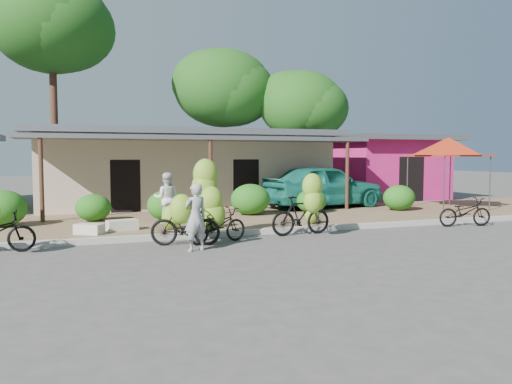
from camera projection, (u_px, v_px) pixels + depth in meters
The scene contains 27 objects.
ground at pixel (274, 247), 12.30m from camera, with size 100.00×100.00×0.00m, color #474442.
sidewalk at pixel (219, 220), 16.98m from camera, with size 60.00×6.00×0.12m, color #90754D.
curb at pixel (248, 232), 14.17m from camera, with size 60.00×0.25×0.15m, color #A8A399.
shop_main at pixel (183, 167), 22.42m from camera, with size 13.00×8.50×3.35m.
shop_pink at pixel (381, 167), 26.05m from camera, with size 6.00×6.00×3.25m.
tree_far_center at pixel (47, 23), 24.82m from camera, with size 5.98×5.92×11.10m.
tree_center_right at pixel (219, 86), 28.55m from camera, with size 5.65×5.57×8.34m.
tree_near_right at pixel (297, 103), 28.11m from camera, with size 4.92×4.78×7.03m.
hedge_0 at pixel (2, 208), 14.93m from camera, with size 1.43×1.28×1.11m, color #225F15.
hedge_1 at pixel (93, 208), 16.23m from camera, with size 1.14×1.02×0.89m, color #225F15.
hedge_2 at pixel (167, 205), 16.39m from camera, with size 1.30×1.17×1.01m, color #225F15.
hedge_3 at pixel (250, 199), 17.95m from camera, with size 1.43×1.29×1.12m, color #225F15.
hedge_4 at pixel (311, 201), 18.62m from camera, with size 1.13×1.02×0.88m, color #225F15.
hedge_5 at pixel (399, 198), 19.45m from camera, with size 1.27×1.14×0.99m, color #225F15.
red_canopy at pixel (448, 147), 19.91m from camera, with size 3.50×3.50×2.86m.
bike_left at pixel (185, 222), 12.34m from camera, with size 1.81×1.37×1.35m.
bike_center at pixel (210, 208), 13.05m from camera, with size 1.83×1.40×2.17m.
bike_right at pixel (304, 210), 13.97m from camera, with size 1.89×1.21×1.78m.
bike_far_right at pixel (465, 212), 15.87m from camera, with size 1.83×0.94×0.92m.
loose_banana_a at pixel (171, 217), 14.47m from camera, with size 0.56×0.48×0.70m, color #97BE2F.
loose_banana_b at pixel (211, 216), 14.74m from camera, with size 0.58×0.49×0.72m, color #97BE2F.
loose_banana_c at pixel (312, 214), 15.61m from camera, with size 0.47×0.40×0.59m, color #97BE2F.
sack_near at pixel (122, 225), 14.25m from camera, with size 0.85×0.40×0.30m, color silver.
sack_far at pixel (89, 229), 13.56m from camera, with size 0.75×0.38×0.28m, color silver.
vendor at pixel (195, 217), 11.76m from camera, with size 0.59×0.38×1.61m, color #959595.
bystander at pixel (166, 198), 15.51m from camera, with size 0.78×0.61×1.61m, color silver.
teal_van at pixel (324, 186), 20.50m from camera, with size 2.10×5.22×1.78m, color #186C5E.
Camera 1 is at (-4.58, -11.28, 2.25)m, focal length 35.00 mm.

